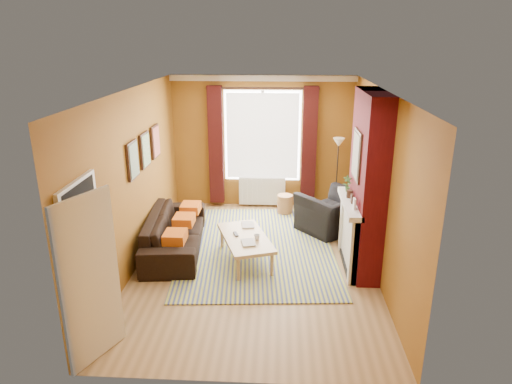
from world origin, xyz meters
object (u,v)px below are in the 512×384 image
Objects in this scene: sofa at (175,232)px; armchair at (333,212)px; floor_lamp at (338,155)px; wicker_stool at (285,204)px; coffee_table at (245,239)px.

armchair is at bearing -76.39° from sofa.
floor_lamp reaches higher than armchair.
armchair reaches higher than wicker_stool.
coffee_table is 3.70× the size of wicker_stool.
floor_lamp reaches higher than coffee_table.
armchair is 2.87× the size of wicker_stool.
wicker_stool is (0.66, 2.21, -0.20)m from coffee_table.
armchair reaches higher than sofa.
coffee_table is 2.31m from wicker_stool.
wicker_stool is at bearing 54.36° from coffee_table.
floor_lamp is (1.71, 2.27, 0.87)m from coffee_table.
sofa is 5.64× the size of wicker_stool.
coffee_table is at bearing -106.67° from wicker_stool.
floor_lamp is at bearing 34.01° from coffee_table.
wicker_stool is at bearing -51.80° from sofa.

